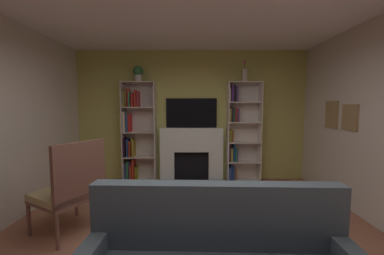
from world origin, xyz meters
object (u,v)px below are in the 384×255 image
object	(u,v)px
armchair	(72,188)
coffee_table	(212,224)
tv	(192,113)
vase_with_flowers	(245,75)
potted_plant	(139,73)
fireplace	(192,153)
bookshelf_left	(136,133)
bookshelf_right	(240,133)

from	to	relation	value
armchair	coffee_table	distance (m)	1.80
tv	coffee_table	bearing A→B (deg)	-85.68
vase_with_flowers	armchair	xyz separation A→B (m)	(-2.60, -2.09, -1.67)
potted_plant	armchair	distance (m)	2.73
potted_plant	vase_with_flowers	world-z (taller)	vase_with_flowers
fireplace	bookshelf_left	world-z (taller)	bookshelf_left
coffee_table	bookshelf_right	bearing A→B (deg)	73.08
vase_with_flowers	coffee_table	world-z (taller)	vase_with_flowers
bookshelf_left	coffee_table	bearing A→B (deg)	-62.25
tv	armchair	xyz separation A→B (m)	(-1.50, -2.21, -0.87)
fireplace	vase_with_flowers	bearing A→B (deg)	-2.83
tv	armchair	distance (m)	2.81
tv	potted_plant	xyz separation A→B (m)	(-1.10, -0.12, 0.83)
vase_with_flowers	coffee_table	bearing A→B (deg)	-108.87
bookshelf_left	potted_plant	bearing A→B (deg)	-23.59
bookshelf_right	armchair	size ratio (longest dim) A/B	1.79
tv	vase_with_flowers	xyz separation A→B (m)	(1.10, -0.12, 0.80)
fireplace	potted_plant	size ratio (longest dim) A/B	4.42
potted_plant	coffee_table	bearing A→B (deg)	-63.43
fireplace	bookshelf_left	bearing A→B (deg)	-179.27
armchair	coffee_table	world-z (taller)	armchair
vase_with_flowers	armchair	size ratio (longest dim) A/B	0.37
fireplace	tv	bearing A→B (deg)	90.00
bookshelf_left	vase_with_flowers	size ratio (longest dim) A/B	4.90
vase_with_flowers	tv	bearing A→B (deg)	173.75
bookshelf_right	coffee_table	distance (m)	2.85
coffee_table	potted_plant	bearing A→B (deg)	116.57
bookshelf_right	armchair	world-z (taller)	bookshelf_right
tv	vase_with_flowers	world-z (taller)	vase_with_flowers
bookshelf_left	armchair	bearing A→B (deg)	-98.28
potted_plant	vase_with_flowers	size ratio (longest dim) A/B	0.76
armchair	vase_with_flowers	bearing A→B (deg)	38.78
bookshelf_right	fireplace	bearing A→B (deg)	179.13
vase_with_flowers	coffee_table	xyz separation A→B (m)	(-0.89, -2.62, -1.87)
tv	bookshelf_right	world-z (taller)	bookshelf_right
bookshelf_left	coffee_table	size ratio (longest dim) A/B	2.18
tv	bookshelf_right	bearing A→B (deg)	-4.60
tv	armchair	size ratio (longest dim) A/B	0.92
fireplace	vase_with_flowers	size ratio (longest dim) A/B	3.36
armchair	potted_plant	bearing A→B (deg)	79.21
bookshelf_right	armchair	bearing A→B (deg)	-139.75
bookshelf_right	tv	bearing A→B (deg)	175.40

